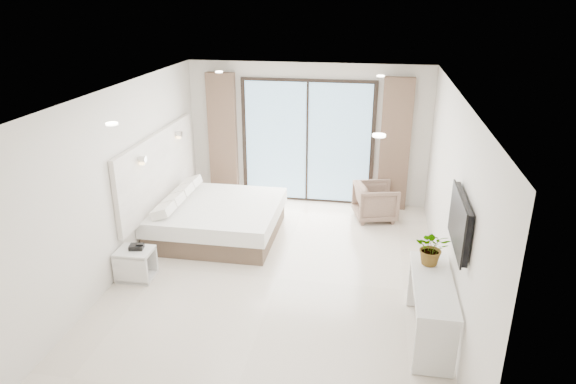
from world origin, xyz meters
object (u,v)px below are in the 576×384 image
bed (217,219)px  console_desk (432,298)px  nightstand (136,264)px  armchair (376,200)px

bed → console_desk: (3.33, -2.28, 0.26)m
bed → nightstand: size_ratio=4.01×
bed → armchair: armchair is taller
console_desk → armchair: size_ratio=2.03×
bed → nightstand: (-0.73, -1.57, -0.07)m
nightstand → console_desk: console_desk is taller
armchair → bed: bearing=99.0°
bed → console_desk: size_ratio=1.38×
bed → armchair: (2.65, 1.16, 0.07)m
console_desk → armchair: (-0.68, 3.44, -0.19)m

